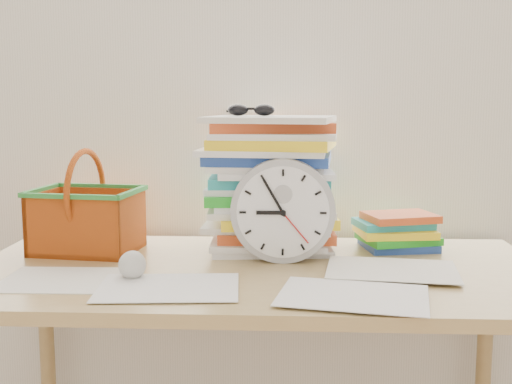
# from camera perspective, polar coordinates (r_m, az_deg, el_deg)

# --- Properties ---
(curtain) EXTENTS (2.40, 0.01, 2.50)m
(curtain) POSITION_cam_1_polar(r_m,az_deg,el_deg) (1.90, 0.67, 12.60)
(curtain) COLOR white
(curtain) RESTS_ON room_shell
(desk) EXTENTS (1.40, 0.70, 0.75)m
(desk) POSITION_cam_1_polar(r_m,az_deg,el_deg) (1.59, 0.12, -9.34)
(desk) COLOR #A7884E
(desk) RESTS_ON ground
(paper_stack) EXTENTS (0.37, 0.30, 0.36)m
(paper_stack) POSITION_cam_1_polar(r_m,az_deg,el_deg) (1.75, 1.23, 0.83)
(paper_stack) COLOR white
(paper_stack) RESTS_ON desk
(clock) EXTENTS (0.26, 0.05, 0.26)m
(clock) POSITION_cam_1_polar(r_m,az_deg,el_deg) (1.60, 2.41, -1.66)
(clock) COLOR #ABABAB
(clock) RESTS_ON desk
(sunglasses) EXTENTS (0.15, 0.12, 0.04)m
(sunglasses) POSITION_cam_1_polar(r_m,az_deg,el_deg) (1.73, -0.44, 7.31)
(sunglasses) COLOR black
(sunglasses) RESTS_ON paper_stack
(book_stack) EXTENTS (0.27, 0.24, 0.10)m
(book_stack) POSITION_cam_1_polar(r_m,az_deg,el_deg) (1.79, 12.47, -3.42)
(book_stack) COLOR white
(book_stack) RESTS_ON desk
(basket) EXTENTS (0.29, 0.24, 0.27)m
(basket) POSITION_cam_1_polar(r_m,az_deg,el_deg) (1.77, -14.85, -0.84)
(basket) COLOR #C05012
(basket) RESTS_ON desk
(crumpled_ball) EXTENTS (0.06, 0.06, 0.06)m
(crumpled_ball) POSITION_cam_1_polar(r_m,az_deg,el_deg) (1.49, -10.96, -6.36)
(crumpled_ball) COLOR silver
(crumpled_ball) RESTS_ON desk
(scattered_papers) EXTENTS (1.26, 0.42, 0.02)m
(scattered_papers) POSITION_cam_1_polar(r_m,az_deg,el_deg) (1.57, 0.12, -6.52)
(scattered_papers) COLOR white
(scattered_papers) RESTS_ON desk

